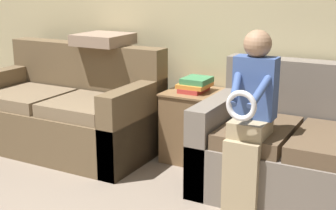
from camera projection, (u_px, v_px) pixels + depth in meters
name	position (u px, v px, depth m)	size (l,w,h in m)	color
wall_back	(204.00, 9.00, 4.07)	(6.71, 0.06, 2.55)	#C6B789
couch_main	(333.00, 156.00, 3.31)	(1.84, 0.97, 0.92)	#70665B
couch_side	(68.00, 113.00, 4.30)	(1.67, 0.87, 0.94)	brown
child_left_seated	(250.00, 113.00, 3.09)	(0.29, 0.38, 1.21)	tan
side_shelf	(195.00, 124.00, 4.04)	(0.48, 0.50, 0.61)	brown
book_stack	(195.00, 84.00, 3.95)	(0.24, 0.27, 0.12)	#BC3833
throw_pillow	(103.00, 39.00, 4.27)	(0.45, 0.45, 0.10)	gray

